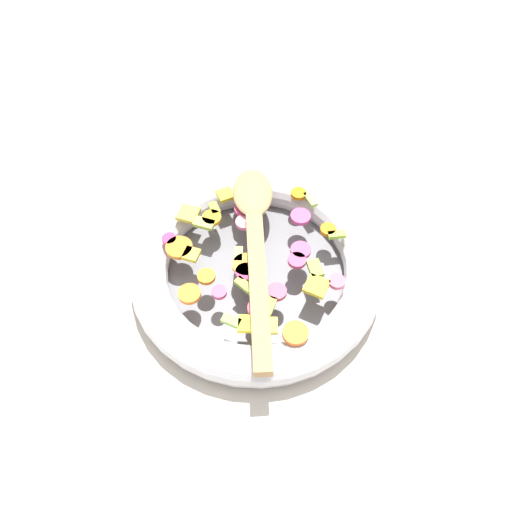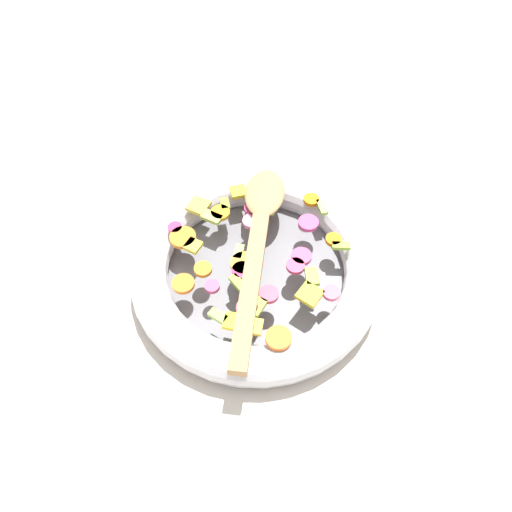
% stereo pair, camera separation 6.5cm
% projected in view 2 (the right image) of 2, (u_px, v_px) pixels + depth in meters
% --- Properties ---
extents(ground_plane, '(4.00, 4.00, 0.00)m').
position_uv_depth(ground_plane, '(256.00, 277.00, 0.69)').
color(ground_plane, beige).
extents(skillet, '(0.34, 0.34, 0.05)m').
position_uv_depth(skillet, '(256.00, 268.00, 0.68)').
color(skillet, slate).
rests_on(skillet, ground_plane).
extents(chopped_vegetables, '(0.25, 0.27, 0.01)m').
position_uv_depth(chopped_vegetables, '(252.00, 251.00, 0.65)').
color(chopped_vegetables, orange).
rests_on(chopped_vegetables, skillet).
extents(wooden_spoon, '(0.21, 0.29, 0.01)m').
position_uv_depth(wooden_spoon, '(258.00, 236.00, 0.66)').
color(wooden_spoon, '#A87F51').
rests_on(wooden_spoon, chopped_vegetables).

